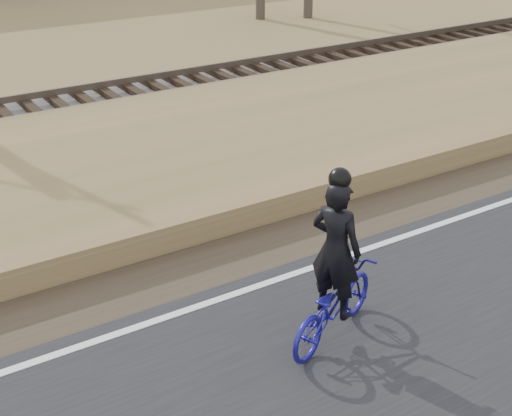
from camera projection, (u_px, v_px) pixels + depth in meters
ground at (362, 263)px, 10.52m from camera, size 120.00×120.00×0.00m
road at (496, 349)px, 8.61m from camera, size 120.00×6.00×0.06m
edge_line at (354, 253)px, 10.65m from camera, size 120.00×0.12×0.01m
shoulder at (314, 230)px, 11.43m from camera, size 120.00×1.60×0.04m
embankment at (221, 159)px, 13.62m from camera, size 120.00×5.00×0.44m
ballast at (140, 107)px, 16.51m from camera, size 120.00×3.00×0.45m
railroad at (139, 94)px, 16.37m from camera, size 120.00×2.40×0.29m
cyclist at (334, 286)px, 8.50m from camera, size 1.88×1.26×2.25m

